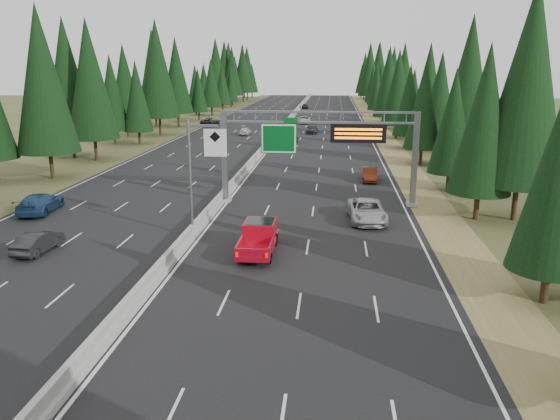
# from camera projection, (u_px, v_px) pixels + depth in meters

# --- Properties ---
(road) EXTENTS (32.00, 260.00, 0.08)m
(road) POSITION_uv_depth(u_px,v_px,m) (276.00, 137.00, 90.53)
(road) COLOR black
(road) RESTS_ON ground
(shoulder_right) EXTENTS (3.60, 260.00, 0.06)m
(shoulder_right) POSITION_uv_depth(u_px,v_px,m) (384.00, 138.00, 88.87)
(shoulder_right) COLOR olive
(shoulder_right) RESTS_ON ground
(shoulder_left) EXTENTS (3.60, 260.00, 0.06)m
(shoulder_left) POSITION_uv_depth(u_px,v_px,m) (171.00, 135.00, 92.19)
(shoulder_left) COLOR #38431F
(shoulder_left) RESTS_ON ground
(median_barrier) EXTENTS (0.70, 260.00, 0.85)m
(median_barrier) POSITION_uv_depth(u_px,v_px,m) (276.00, 134.00, 90.43)
(median_barrier) COLOR gray
(median_barrier) RESTS_ON road
(sign_gantry) EXTENTS (16.75, 0.98, 7.80)m
(sign_gantry) POSITION_uv_depth(u_px,v_px,m) (326.00, 143.00, 44.95)
(sign_gantry) COLOR slate
(sign_gantry) RESTS_ON road
(hov_sign_pole) EXTENTS (2.80, 0.50, 8.00)m
(hov_sign_pole) POSITION_uv_depth(u_px,v_px,m) (198.00, 170.00, 36.33)
(hov_sign_pole) COLOR slate
(hov_sign_pole) RESTS_ON road
(tree_row_right) EXTENTS (11.20, 243.44, 18.99)m
(tree_row_right) POSITION_uv_depth(u_px,v_px,m) (425.00, 84.00, 75.98)
(tree_row_right) COLOR black
(tree_row_right) RESTS_ON ground
(tree_row_left) EXTENTS (11.90, 244.52, 18.99)m
(tree_row_left) POSITION_uv_depth(u_px,v_px,m) (138.00, 78.00, 88.12)
(tree_row_left) COLOR black
(tree_row_left) RESTS_ON ground
(silver_minivan) EXTENTS (3.04, 5.87, 1.58)m
(silver_minivan) POSITION_uv_depth(u_px,v_px,m) (367.00, 211.00, 41.12)
(silver_minivan) COLOR #A8A8AD
(silver_minivan) RESTS_ON road
(red_pickup) EXTENTS (2.03, 5.69, 1.86)m
(red_pickup) POSITION_uv_depth(u_px,v_px,m) (259.00, 235.00, 34.41)
(red_pickup) COLOR black
(red_pickup) RESTS_ON road
(car_ahead_green) EXTENTS (1.83, 4.21, 1.41)m
(car_ahead_green) POSITION_uv_depth(u_px,v_px,m) (292.00, 138.00, 83.15)
(car_ahead_green) COLOR #16612D
(car_ahead_green) RESTS_ON road
(car_ahead_dkred) EXTENTS (1.62, 4.17, 1.35)m
(car_ahead_dkred) POSITION_uv_depth(u_px,v_px,m) (370.00, 174.00, 55.44)
(car_ahead_dkred) COLOR #501B0B
(car_ahead_dkred) RESTS_ON road
(car_ahead_dkgrey) EXTENTS (1.93, 4.69, 1.36)m
(car_ahead_dkgrey) POSITION_uv_depth(u_px,v_px,m) (312.00, 129.00, 94.70)
(car_ahead_dkgrey) COLOR black
(car_ahead_dkgrey) RESTS_ON road
(car_ahead_white) EXTENTS (2.83, 5.27, 1.41)m
(car_ahead_white) POSITION_uv_depth(u_px,v_px,m) (304.00, 120.00, 110.51)
(car_ahead_white) COLOR silver
(car_ahead_white) RESTS_ON road
(car_ahead_far) EXTENTS (1.71, 4.17, 1.42)m
(car_ahead_far) POSITION_uv_depth(u_px,v_px,m) (305.00, 106.00, 149.00)
(car_ahead_far) COLOR black
(car_ahead_far) RESTS_ON road
(car_onc_near) EXTENTS (1.65, 4.10, 1.33)m
(car_onc_near) POSITION_uv_depth(u_px,v_px,m) (38.00, 242.00, 34.31)
(car_onc_near) COLOR black
(car_onc_near) RESTS_ON road
(car_onc_blue) EXTENTS (2.70, 5.59, 1.57)m
(car_onc_blue) POSITION_uv_depth(u_px,v_px,m) (40.00, 203.00, 43.49)
(car_onc_blue) COLOR navy
(car_onc_blue) RESTS_ON road
(car_onc_white) EXTENTS (1.73, 3.92, 1.31)m
(car_onc_white) POSITION_uv_depth(u_px,v_px,m) (245.00, 131.00, 92.32)
(car_onc_white) COLOR silver
(car_onc_white) RESTS_ON road
(car_onc_far) EXTENTS (2.93, 5.77, 1.56)m
(car_onc_far) POSITION_uv_depth(u_px,v_px,m) (210.00, 122.00, 106.27)
(car_onc_far) COLOR black
(car_onc_far) RESTS_ON road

